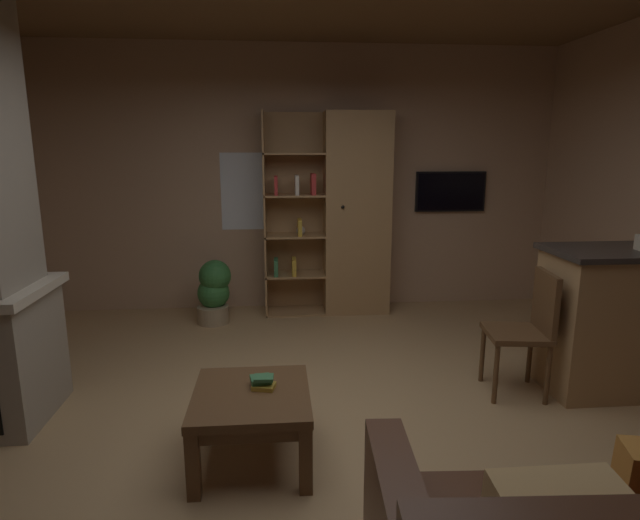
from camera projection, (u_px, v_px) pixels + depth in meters
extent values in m
cube|color=tan|center=(325.00, 437.00, 3.26)|extent=(5.62, 5.59, 0.02)
cube|color=tan|center=(301.00, 180.00, 5.71)|extent=(5.74, 0.06, 2.87)
cube|color=white|center=(257.00, 191.00, 5.66)|extent=(0.78, 0.01, 0.84)
cube|color=#A87F51|center=(356.00, 215.00, 5.56)|extent=(0.70, 0.38, 2.15)
cube|color=#A87F51|center=(294.00, 213.00, 5.68)|extent=(0.65, 0.02, 2.15)
cube|color=#A87F51|center=(265.00, 216.00, 5.48)|extent=(0.02, 0.38, 2.15)
sphere|color=black|center=(343.00, 207.00, 5.32)|extent=(0.04, 0.04, 0.04)
cube|color=#A87F51|center=(295.00, 311.00, 5.73)|extent=(0.65, 0.38, 0.02)
cube|color=#A87F51|center=(295.00, 274.00, 5.64)|extent=(0.65, 0.38, 0.02)
cube|color=#A87F51|center=(294.00, 235.00, 5.55)|extent=(0.65, 0.38, 0.02)
cube|color=#A87F51|center=(294.00, 195.00, 5.46)|extent=(0.65, 0.38, 0.02)
cube|color=#A87F51|center=(294.00, 154.00, 5.37)|extent=(0.65, 0.38, 0.02)
cube|color=#387247|center=(276.00, 267.00, 5.55)|extent=(0.04, 0.23, 0.17)
cube|color=#B22D2D|center=(313.00, 184.00, 5.39)|extent=(0.05, 0.23, 0.22)
cube|color=beige|center=(297.00, 185.00, 5.38)|extent=(0.04, 0.23, 0.20)
cube|color=gold|center=(300.00, 227.00, 5.48)|extent=(0.04, 0.23, 0.17)
cube|color=gold|center=(294.00, 266.00, 5.56)|extent=(0.04, 0.23, 0.18)
cube|color=#B22D2D|center=(276.00, 185.00, 5.36)|extent=(0.03, 0.23, 0.19)
sphere|color=beige|center=(301.00, 231.00, 5.54)|extent=(0.10, 0.10, 0.10)
cube|color=#A87F51|center=(637.00, 322.00, 3.81)|extent=(1.32, 0.56, 1.03)
cube|color=brown|center=(251.00, 396.00, 2.92)|extent=(0.66, 0.70, 0.05)
cube|color=brown|center=(252.00, 407.00, 2.93)|extent=(0.59, 0.63, 0.08)
cube|color=brown|center=(193.00, 465.00, 2.64)|extent=(0.07, 0.07, 0.38)
cube|color=brown|center=(306.00, 460.00, 2.69)|extent=(0.07, 0.07, 0.38)
cube|color=brown|center=(208.00, 406.00, 3.24)|extent=(0.07, 0.07, 0.38)
cube|color=brown|center=(300.00, 403.00, 3.29)|extent=(0.07, 0.07, 0.38)
cube|color=gold|center=(264.00, 386.00, 2.95)|extent=(0.14, 0.12, 0.03)
cube|color=#387247|center=(261.00, 379.00, 2.98)|extent=(0.13, 0.13, 0.03)
cube|color=#387247|center=(264.00, 378.00, 2.94)|extent=(0.11, 0.09, 0.02)
cube|color=brown|center=(516.00, 334.00, 3.75)|extent=(0.47, 0.47, 0.04)
cube|color=brown|center=(546.00, 302.00, 3.69)|extent=(0.09, 0.40, 0.44)
cylinder|color=brown|center=(482.00, 353.00, 3.98)|extent=(0.04, 0.04, 0.46)
cylinder|color=brown|center=(496.00, 373.00, 3.63)|extent=(0.04, 0.04, 0.46)
cylinder|color=brown|center=(530.00, 354.00, 3.96)|extent=(0.04, 0.04, 0.46)
cylinder|color=brown|center=(548.00, 374.00, 3.61)|extent=(0.04, 0.04, 0.46)
cylinder|color=#9E896B|center=(213.00, 314.00, 5.35)|extent=(0.32, 0.32, 0.18)
sphere|color=#2D6B33|center=(214.00, 293.00, 5.34)|extent=(0.33, 0.33, 0.33)
sphere|color=#2D6B33|center=(215.00, 276.00, 5.30)|extent=(0.33, 0.33, 0.33)
cube|color=black|center=(450.00, 192.00, 5.82)|extent=(0.80, 0.05, 0.45)
cube|color=black|center=(451.00, 192.00, 5.79)|extent=(0.76, 0.01, 0.41)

